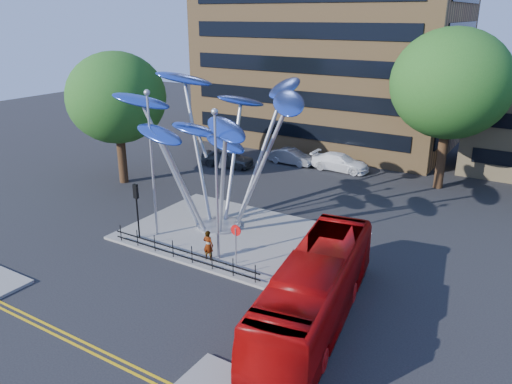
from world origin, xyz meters
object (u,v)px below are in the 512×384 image
Objects in this scene: red_bus at (315,290)px; pedestrian at (208,245)px; parked_car_right at (340,162)px; parked_car_mid at (292,157)px; leaf_sculpture at (217,121)px; street_lamp_right at (216,172)px; street_lamp_left at (151,152)px; tree_right at (451,84)px; parked_car_left at (227,158)px; traffic_light_island at (136,200)px; no_entry_sign_island at (236,239)px; tree_left at (116,98)px.

red_bus is 6.72× the size of pedestrian.
parked_car_right is at bearing -91.40° from pedestrian.
pedestrian is at bearing -164.25° from parked_car_mid.
leaf_sculpture is at bearing 173.30° from parked_car_right.
street_lamp_left is at bearing 174.29° from street_lamp_right.
street_lamp_left is 5.03m from street_lamp_right.
leaf_sculpture is 16.47m from parked_car_mid.
parked_car_left is at bearing -167.01° from tree_right.
red_bus reaches higher than pedestrian.
traffic_light_island is 5.43m from pedestrian.
street_lamp_left reaches higher than no_entry_sign_island.
parked_car_mid is (-2.78, 15.01, -6.18)m from leaf_sculpture.
street_lamp_right is 2.42× the size of traffic_light_island.
tree_right is 22.49m from street_lamp_left.
parked_car_right is at bearing 77.47° from street_lamp_left.
leaf_sculpture reaches higher than street_lamp_right.
leaf_sculpture reaches higher than red_bus.
parked_car_mid is 0.83× the size of parked_car_right.
tree_left reaches higher than no_entry_sign_island.
street_lamp_right is at bearing 162.13° from no_entry_sign_island.
tree_left is (-22.00, -12.00, -1.24)m from tree_right.
tree_right is 7.06× the size of pedestrian.
pedestrian is at bearing -179.49° from no_entry_sign_island.
no_entry_sign_island is 5.95m from red_bus.
parked_car_left is at bearing 122.74° from leaf_sculpture.
no_entry_sign_island is (6.50, -0.98, -3.54)m from street_lamp_left.
parked_car_left is (4.65, 8.00, -5.99)m from tree_left.
leaf_sculpture reaches higher than pedestrian.
tree_left reaches higher than traffic_light_island.
red_bus is (5.57, -2.10, -0.21)m from no_entry_sign_island.
no_entry_sign_island is (1.50, -0.48, -3.28)m from street_lamp_right.
street_lamp_left is 2.57× the size of traffic_light_island.
parked_car_left is (-7.28, 11.32, -6.07)m from leaf_sculpture.
no_entry_sign_island is 0.58× the size of parked_car_mid.
red_bus is 7.70m from pedestrian.
street_lamp_left reaches higher than traffic_light_island.
parked_car_left reaches higher than parked_car_mid.
no_entry_sign_island is at bearing 150.14° from red_bus.
street_lamp_right is 1.64× the size of parked_car_right.
street_lamp_right is at bearing 150.72° from red_bus.
parked_car_left is (-4.85, 14.50, -4.55)m from street_lamp_left.
no_entry_sign_island reaches higher than parked_car_left.
parked_car_left is at bearing 59.81° from tree_left.
tree_right is 19.21m from parked_car_left.
street_lamp_left is at bearing -14.99° from pedestrian.
parked_car_left is 5.82m from parked_car_mid.
tree_left reaches higher than red_bus.
tree_right is at bearing -87.57° from parked_car_mid.
tree_left reaches higher than pedestrian.
street_lamp_left is at bearing -177.84° from parked_car_mid.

